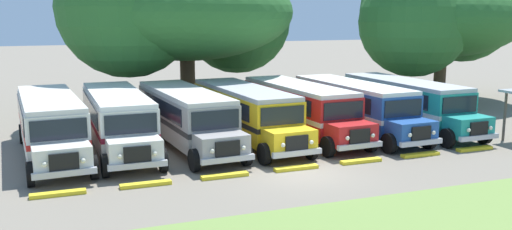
% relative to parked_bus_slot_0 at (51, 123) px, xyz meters
% --- Properties ---
extents(ground_plane, '(220.00, 220.00, 0.00)m').
position_rel_parked_bus_slot_0_xyz_m(ground_plane, '(9.74, -7.13, -1.58)').
color(ground_plane, slate).
extents(parked_bus_slot_0, '(3.20, 10.91, 2.82)m').
position_rel_parked_bus_slot_0_xyz_m(parked_bus_slot_0, '(0.00, 0.00, 0.00)').
color(parked_bus_slot_0, silver).
rests_on(parked_bus_slot_0, ground_plane).
extents(parked_bus_slot_1, '(2.68, 10.84, 2.82)m').
position_rel_parked_bus_slot_0_xyz_m(parked_bus_slot_1, '(3.13, 0.16, 0.00)').
color(parked_bus_slot_1, silver).
rests_on(parked_bus_slot_1, ground_plane).
extents(parked_bus_slot_2, '(3.22, 10.92, 2.82)m').
position_rel_parked_bus_slot_0_xyz_m(parked_bus_slot_2, '(6.47, -0.26, 0.00)').
color(parked_bus_slot_2, '#9E9993').
rests_on(parked_bus_slot_2, ground_plane).
extents(parked_bus_slot_3, '(3.12, 10.90, 2.82)m').
position_rel_parked_bus_slot_0_xyz_m(parked_bus_slot_3, '(9.70, -0.34, 0.00)').
color(parked_bus_slot_3, yellow).
rests_on(parked_bus_slot_3, ground_plane).
extents(parked_bus_slot_4, '(3.16, 10.90, 2.82)m').
position_rel_parked_bus_slot_0_xyz_m(parked_bus_slot_4, '(12.98, -0.14, 0.00)').
color(parked_bus_slot_4, red).
rests_on(parked_bus_slot_4, ground_plane).
extents(parked_bus_slot_5, '(3.02, 10.88, 2.82)m').
position_rel_parked_bus_slot_0_xyz_m(parked_bus_slot_5, '(16.13, -0.63, 0.00)').
color(parked_bus_slot_5, '#23519E').
rests_on(parked_bus_slot_5, ground_plane).
extents(parked_bus_slot_6, '(2.91, 10.87, 2.82)m').
position_rel_parked_bus_slot_0_xyz_m(parked_bus_slot_6, '(19.58, -0.72, 0.00)').
color(parked_bus_slot_6, teal).
rests_on(parked_bus_slot_6, ground_plane).
extents(curb_wheelstop_0, '(2.00, 0.36, 0.15)m').
position_rel_parked_bus_slot_0_xyz_m(curb_wheelstop_0, '(0.02, -6.52, -1.51)').
color(curb_wheelstop_0, yellow).
rests_on(curb_wheelstop_0, ground_plane).
extents(curb_wheelstop_1, '(2.00, 0.36, 0.15)m').
position_rel_parked_bus_slot_0_xyz_m(curb_wheelstop_1, '(3.26, -6.52, -1.51)').
color(curb_wheelstop_1, yellow).
rests_on(curb_wheelstop_1, ground_plane).
extents(curb_wheelstop_2, '(2.00, 0.36, 0.15)m').
position_rel_parked_bus_slot_0_xyz_m(curb_wheelstop_2, '(6.50, -6.52, -1.51)').
color(curb_wheelstop_2, yellow).
rests_on(curb_wheelstop_2, ground_plane).
extents(curb_wheelstop_3, '(2.00, 0.36, 0.15)m').
position_rel_parked_bus_slot_0_xyz_m(curb_wheelstop_3, '(9.74, -6.52, -1.51)').
color(curb_wheelstop_3, yellow).
rests_on(curb_wheelstop_3, ground_plane).
extents(curb_wheelstop_4, '(2.00, 0.36, 0.15)m').
position_rel_parked_bus_slot_0_xyz_m(curb_wheelstop_4, '(12.98, -6.52, -1.51)').
color(curb_wheelstop_4, yellow).
rests_on(curb_wheelstop_4, ground_plane).
extents(curb_wheelstop_5, '(2.00, 0.36, 0.15)m').
position_rel_parked_bus_slot_0_xyz_m(curb_wheelstop_5, '(16.22, -6.52, -1.51)').
color(curb_wheelstop_5, yellow).
rests_on(curb_wheelstop_5, ground_plane).
extents(curb_wheelstop_6, '(2.00, 0.36, 0.15)m').
position_rel_parked_bus_slot_0_xyz_m(curb_wheelstop_6, '(19.46, -6.52, -1.51)').
color(curb_wheelstop_6, yellow).
rests_on(curb_wheelstop_6, ground_plane).
extents(broad_shade_tree, '(16.43, 14.52, 11.43)m').
position_rel_parked_bus_slot_0_xyz_m(broad_shade_tree, '(8.72, 9.65, 5.27)').
color(broad_shade_tree, brown).
rests_on(broad_shade_tree, ground_plane).
extents(secondary_tree, '(14.40, 13.93, 10.93)m').
position_rel_parked_bus_slot_0_xyz_m(secondary_tree, '(28.24, 8.00, 4.99)').
color(secondary_tree, brown).
rests_on(secondary_tree, ground_plane).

